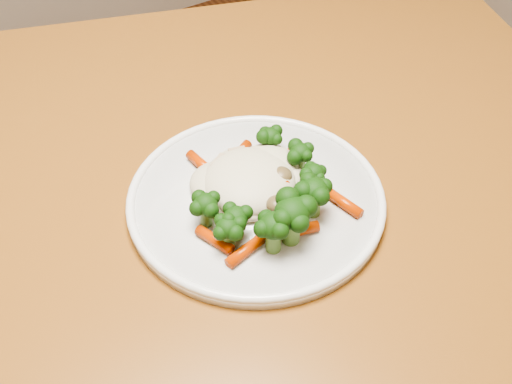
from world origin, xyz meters
The scene contains 3 objects.
dining_table centered at (-0.09, -0.09, 0.65)m, with size 1.34×1.10×0.75m.
plate centered at (-0.02, -0.19, 0.76)m, with size 0.28×0.28×0.01m, color white.
meal centered at (-0.02, -0.20, 0.78)m, with size 0.17×0.20×0.05m.
Camera 1 is at (-0.29, -0.61, 1.26)m, focal length 45.00 mm.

